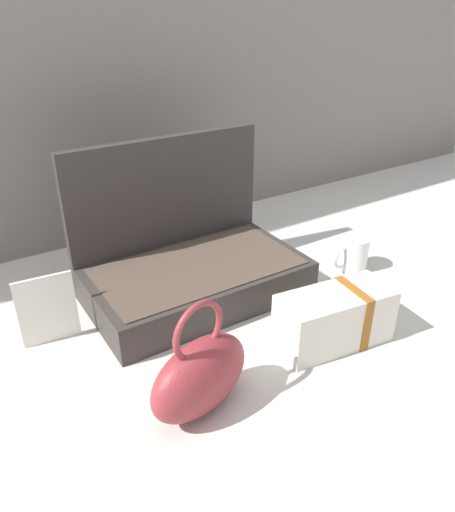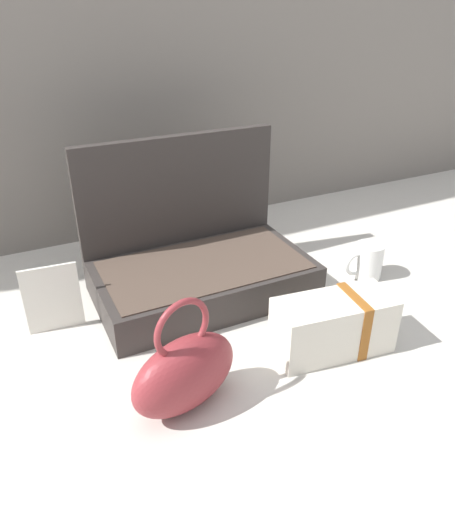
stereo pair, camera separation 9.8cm
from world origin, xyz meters
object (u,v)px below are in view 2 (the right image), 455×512
Objects in this scene: open_suitcase at (198,260)px; info_card_left at (53,299)px; teal_pouch_handbag at (185,372)px; cream_toiletry_bag at (335,325)px; coffee_mug at (367,261)px.

open_suitcase is 0.34m from info_card_left.
teal_pouch_handbag reaches higher than cream_toiletry_bag.
teal_pouch_handbag is at bearing -177.42° from cream_toiletry_bag.
info_card_left is (-0.75, 0.12, 0.03)m from coffee_mug.
coffee_mug is (0.25, 0.20, -0.01)m from cream_toiletry_bag.
info_card_left is at bearing 116.64° from teal_pouch_handbag.
coffee_mug is at bearing -4.05° from info_card_left.
info_card_left is (-0.17, 0.33, 0.00)m from teal_pouch_handbag.
cream_toiletry_bag is 1.62× the size of info_card_left.
open_suitcase reaches higher than coffee_mug.
info_card_left reaches higher than coffee_mug.
teal_pouch_handbag is 2.08× the size of coffee_mug.
cream_toiletry_bag is 2.32× the size of coffee_mug.
cream_toiletry_bag is (0.15, -0.33, -0.02)m from open_suitcase.
coffee_mug is at bearing 20.24° from teal_pouch_handbag.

